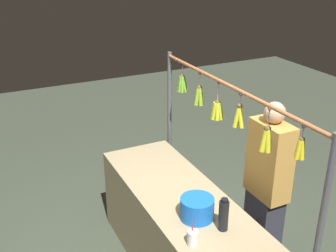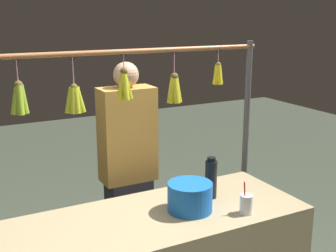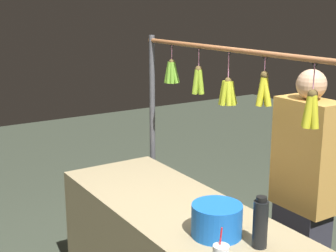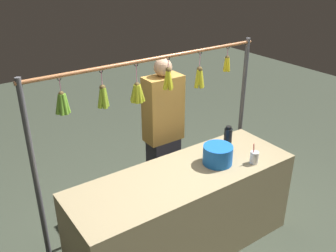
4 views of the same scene
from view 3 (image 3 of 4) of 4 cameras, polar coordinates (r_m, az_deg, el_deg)
display_rack at (r=3.02m, az=8.69°, el=-0.03°), size 2.28×0.13×1.76m
water_bottle at (r=2.47m, az=10.74°, el=-11.10°), size 0.07×0.07×0.27m
blue_bucket at (r=2.58m, az=5.72°, el=-10.89°), size 0.26×0.26×0.17m
vendor_person at (r=3.14m, az=15.50°, el=-8.62°), size 0.39×0.21×1.62m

